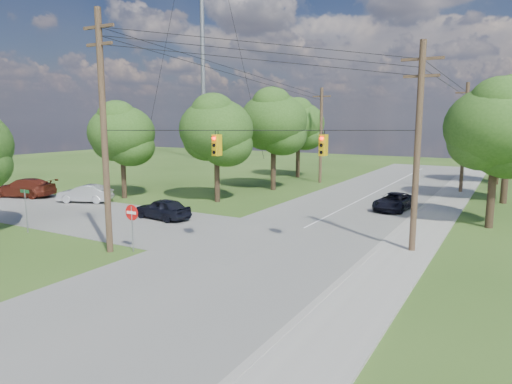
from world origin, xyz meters
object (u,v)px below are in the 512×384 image
Objects in this scene: pole_north_w at (321,135)px; car_cross_far at (24,188)px; pole_ne at (418,145)px; car_cross_silver at (85,194)px; car_main_north at (394,202)px; do_not_enter_sign at (132,218)px; pole_sw at (104,130)px; car_cross_dark at (163,209)px; pole_north_e at (464,137)px.

pole_north_w is 1.79× the size of car_cross_far.
pole_ne is 26.49m from car_cross_silver.
pole_ne is 12.15m from car_main_north.
pole_north_w is 2.30× the size of car_cross_silver.
car_cross_far is 21.65m from do_not_enter_sign.
car_cross_dark is at bearing 111.18° from pole_sw.
pole_north_w is at bearing 127.54° from car_cross_silver.
pole_north_w is (-13.90, 22.00, -0.34)m from pole_ne.
do_not_enter_sign is (-9.07, -17.64, 1.12)m from car_main_north.
car_cross_far is (-6.75, -0.87, 0.09)m from car_cross_silver.
do_not_enter_sign is (1.03, 0.60, -4.44)m from pole_sw.
pole_ne is 2.51× the size of car_cross_dark.
pole_sw is 9.51m from car_cross_dark.
pole_ne is at bearing -90.00° from pole_north_e.
pole_north_w is at bearing 180.00° from pole_north_e.
pole_north_e is 31.74m from do_not_enter_sign.
pole_sw is 4.60m from do_not_enter_sign.
car_main_north is (10.50, -11.37, -4.46)m from pole_north_w.
pole_sw reaches higher than car_cross_silver.
car_cross_silver reaches higher than car_cross_dark.
pole_sw is at bearing 26.30° from car_cross_dark.
pole_ne is 16.98m from car_cross_dark.
pole_sw is 2.15× the size of car_cross_far.
pole_north_w is 24.39m from car_cross_silver.
pole_north_e is (13.50, 29.60, -1.10)m from pole_sw.
pole_north_w is at bearing 90.77° from pole_sw.
pole_sw is 29.62m from pole_north_w.
do_not_enter_sign is at bearing 53.17° from car_cross_far.
do_not_enter_sign is at bearing -87.17° from pole_north_w.
pole_north_e is at bearing 106.41° from car_cross_silver.
pole_sw is 2.62× the size of car_main_north.
pole_north_e is 1.79× the size of car_cross_far.
pole_sw is at bearing 32.53° from car_cross_silver.
car_main_north is (12.91, 10.99, -0.08)m from car_cross_dark.
pole_ne reaches higher than car_cross_silver.
pole_north_e reaches higher than car_cross_far.
pole_north_w is 29.23m from do_not_enter_sign.
pole_north_w is 22.91m from car_cross_dark.
pole_north_w is 28.98m from car_cross_far.
do_not_enter_sign is at bearing -150.68° from pole_ne.
car_cross_dark is at bearing 70.53° from car_cross_far.
car_cross_silver is at bearing -141.51° from pole_north_e.
car_cross_far is at bearing -131.19° from pole_north_w.
pole_north_w is at bearing 178.98° from car_cross_dark.
pole_sw is 1.20× the size of pole_north_e.
car_cross_dark is 9.86m from car_cross_silver.
pole_sw is at bearing -89.23° from pole_north_w.
pole_north_e is 1.00× the size of pole_north_w.
car_cross_dark is at bearing -178.74° from pole_ne.
pole_sw is 1.20× the size of pole_north_w.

